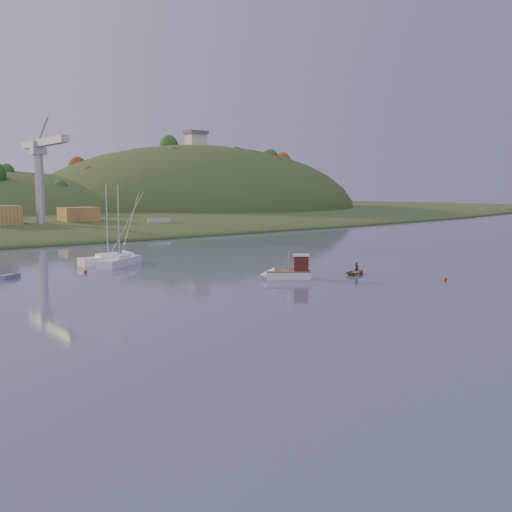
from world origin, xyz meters
TOP-DOWN VIEW (x-y plane):
  - hill_right at (95.00, 195.00)m, footprint 150.00×130.00m
  - hilltop_house at (95.00, 195.00)m, footprint 9.00×7.00m
  - wharf at (5.00, 122.00)m, footprint 42.00×16.00m
  - shed_east at (13.00, 124.00)m, footprint 9.00×7.00m
  - dock_crane at (2.00, 118.39)m, footprint 3.20×28.00m
  - fishing_boat at (3.17, 32.18)m, footprint 6.23×5.71m
  - sailboat_near at (-7.56, 56.60)m, footprint 8.46×6.88m
  - sailboat_far at (-8.10, 59.42)m, footprint 8.64×2.86m
  - canoe at (12.95, 29.10)m, footprint 3.57×2.76m
  - paddler at (12.95, 29.10)m, footprint 0.40×0.55m
  - red_tender at (9.12, 35.68)m, footprint 3.31×2.02m
  - grey_dinghy at (-23.07, 54.86)m, footprint 3.35×2.78m
  - work_vessel at (30.24, 112.94)m, footprint 14.17×8.77m
  - buoy_0 at (17.63, 18.91)m, footprint 0.50×0.50m
  - buoy_2 at (-14.46, 52.50)m, footprint 0.50×0.50m

SIDE VIEW (x-z plane):
  - hill_right at x=95.00m, z-range -30.00..30.00m
  - red_tender at x=9.12m, z-range -0.31..0.76m
  - grey_dinghy at x=-23.07m, z-range -0.36..0.85m
  - buoy_0 at x=17.63m, z-range 0.00..0.50m
  - buoy_2 at x=-14.46m, z-range 0.00..0.50m
  - canoe at x=12.95m, z-range 0.00..0.68m
  - paddler at x=12.95m, z-range 0.00..1.41m
  - sailboat_near at x=-7.56m, z-range -5.13..6.65m
  - sailboat_far at x=-8.10m, z-range -5.17..6.70m
  - fishing_boat at x=3.17m, z-range -1.15..2.97m
  - wharf at x=5.00m, z-range 0.00..2.40m
  - work_vessel at x=30.24m, z-range -0.49..2.94m
  - shed_east at x=13.00m, z-range 2.40..6.40m
  - dock_crane at x=2.00m, z-range 7.02..27.32m
  - hilltop_house at x=95.00m, z-range 30.18..36.63m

